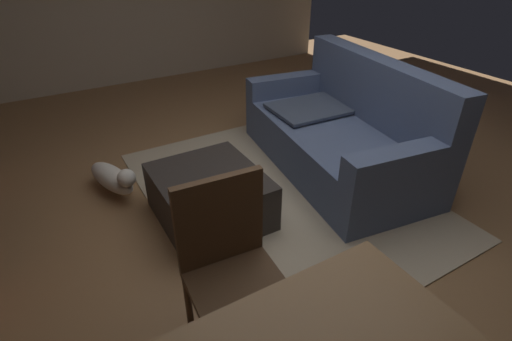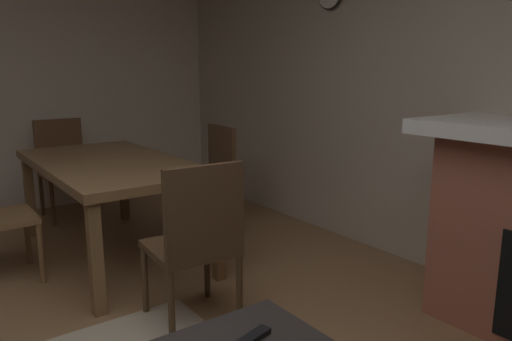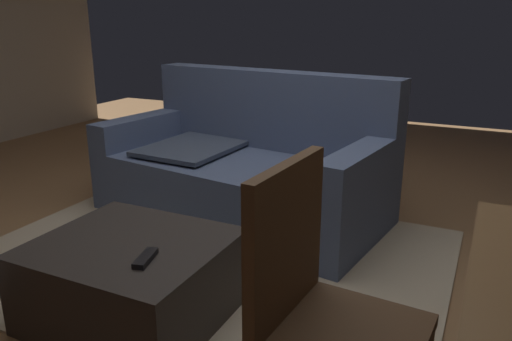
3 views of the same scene
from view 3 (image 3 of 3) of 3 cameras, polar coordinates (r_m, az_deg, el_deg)
floor at (r=2.79m, az=-1.71°, el=-11.17°), size 9.06×9.06×0.00m
area_rug at (r=2.91m, az=-5.57°, el=-9.82°), size 2.60×2.00×0.01m
couch at (r=3.42m, az=-1.15°, el=0.27°), size 2.02×1.21×0.97m
ottoman_coffee_table at (r=2.37m, az=-13.89°, el=-12.03°), size 0.82×0.73×0.38m
tv_remote at (r=2.10m, az=-12.55°, el=-9.78°), size 0.09×0.17×0.02m
dining_chair_west at (r=1.53m, az=7.05°, el=-14.46°), size 0.47×0.47×0.93m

